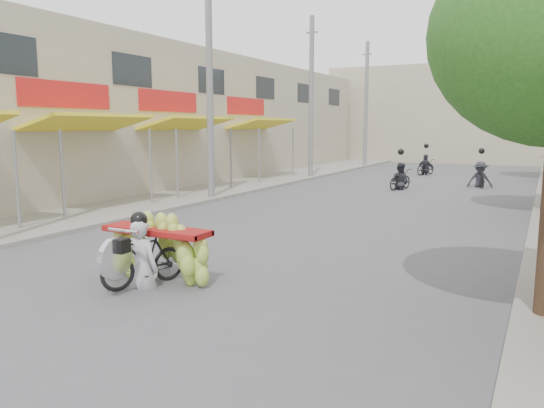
{
  "coord_description": "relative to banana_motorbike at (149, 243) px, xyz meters",
  "views": [
    {
      "loc": [
        5.3,
        -3.84,
        2.65
      ],
      "look_at": [
        0.47,
        5.46,
        1.1
      ],
      "focal_mm": 35.0,
      "sensor_mm": 36.0,
      "label": 1
    }
  ],
  "objects": [
    {
      "name": "ground",
      "position": [
        0.53,
        -2.91,
        -0.71
      ],
      "size": [
        120.0,
        120.0,
        0.0
      ],
      "primitive_type": "plane",
      "color": "#515256",
      "rests_on": "ground"
    },
    {
      "name": "sidewalk_left",
      "position": [
        -6.47,
        12.09,
        -0.65
      ],
      "size": [
        4.0,
        60.0,
        0.12
      ],
      "primitive_type": "cube",
      "color": "gray",
      "rests_on": "ground"
    },
    {
      "name": "shophouse_row_left",
      "position": [
        -11.45,
        11.07,
        2.29
      ],
      "size": [
        9.77,
        40.0,
        6.0
      ],
      "color": "#AFA48A",
      "rests_on": "ground"
    },
    {
      "name": "far_building",
      "position": [
        0.53,
        35.09,
        2.79
      ],
      "size": [
        20.0,
        6.0,
        7.0
      ],
      "primitive_type": "cube",
      "color": "#AFA48A",
      "rests_on": "ground"
    },
    {
      "name": "utility_pole_mid",
      "position": [
        -4.87,
        9.09,
        3.31
      ],
      "size": [
        0.6,
        0.24,
        8.0
      ],
      "color": "slate",
      "rests_on": "ground"
    },
    {
      "name": "utility_pole_far",
      "position": [
        -4.87,
        18.09,
        3.31
      ],
      "size": [
        0.6,
        0.24,
        8.0
      ],
      "color": "slate",
      "rests_on": "ground"
    },
    {
      "name": "utility_pole_back",
      "position": [
        -4.87,
        27.09,
        3.31
      ],
      "size": [
        0.6,
        0.24,
        8.0
      ],
      "color": "slate",
      "rests_on": "ground"
    },
    {
      "name": "banana_motorbike",
      "position": [
        0.0,
        0.0,
        0.0
      ],
      "size": [
        2.2,
        1.79,
        2.13
      ],
      "color": "black",
      "rests_on": "ground"
    },
    {
      "name": "bg_motorbike_a",
      "position": [
        0.4,
        15.34,
        0.05
      ],
      "size": [
        0.94,
        1.62,
        1.95
      ],
      "color": "black",
      "rests_on": "ground"
    },
    {
      "name": "bg_motorbike_b",
      "position": [
        3.3,
        17.7,
        0.12
      ],
      "size": [
        1.17,
        1.86,
        1.95
      ],
      "color": "black",
      "rests_on": "ground"
    },
    {
      "name": "bg_motorbike_c",
      "position": [
        -0.03,
        22.64,
        0.1
      ],
      "size": [
        1.09,
        1.61,
        1.95
      ],
      "color": "black",
      "rests_on": "ground"
    }
  ]
}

